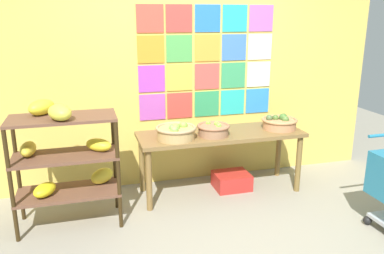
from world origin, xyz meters
TOP-DOWN VIEW (x-y plane):
  - ground at (0.00, 0.00)m, footprint 9.02×9.02m
  - back_wall_with_art at (0.01, 1.54)m, footprint 4.71×0.07m
  - banana_shelf_unit at (-1.23, 0.81)m, footprint 0.91×0.55m
  - display_table at (0.34, 1.08)m, footprint 1.75×0.58m
  - fruit_basket_left at (0.23, 1.00)m, footprint 0.34×0.34m
  - fruit_basket_centre at (-0.17, 0.99)m, footprint 0.41×0.41m
  - fruit_basket_right at (1.01, 1.05)m, footprint 0.39×0.39m
  - produce_crate_under_table at (0.49, 1.11)m, footprint 0.38×0.32m

SIDE VIEW (x-z plane):
  - ground at x=0.00m, z-range 0.00..0.00m
  - produce_crate_under_table at x=0.49m, z-range 0.00..0.17m
  - display_table at x=0.34m, z-range 0.25..0.92m
  - banana_shelf_unit at x=-1.23m, z-range 0.12..1.28m
  - fruit_basket_left at x=0.23m, z-range 0.67..0.80m
  - fruit_basket_right at x=1.01m, z-range 0.65..0.82m
  - fruit_basket_centre at x=-0.17m, z-range 0.66..0.83m
  - back_wall_with_art at x=0.01m, z-range 0.00..2.72m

